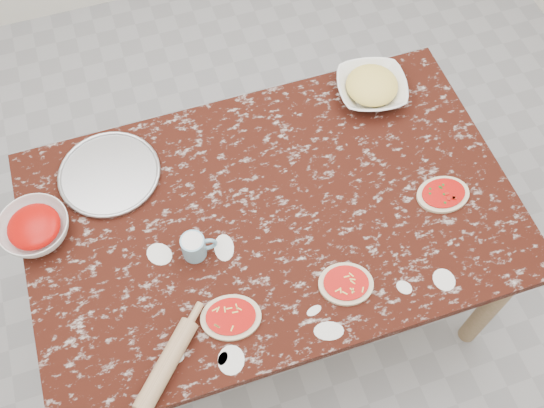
{
  "coord_description": "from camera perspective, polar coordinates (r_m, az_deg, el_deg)",
  "views": [
    {
      "loc": [
        -0.31,
        -0.95,
        2.55
      ],
      "look_at": [
        0.0,
        0.0,
        0.8
      ],
      "focal_mm": 41.33,
      "sensor_mm": 36.0,
      "label": 1
    }
  ],
  "objects": [
    {
      "name": "pizza_right",
      "position": [
        2.16,
        15.31,
        0.86
      ],
      "size": [
        0.18,
        0.14,
        0.02
      ],
      "color": "beige",
      "rests_on": "worktable"
    },
    {
      "name": "cheese_bowl",
      "position": [
        2.34,
        9.03,
        10.34
      ],
      "size": [
        0.3,
        0.3,
        0.06
      ],
      "primitive_type": "imported",
      "rotation": [
        0.0,
        0.0,
        -0.2
      ],
      "color": "white",
      "rests_on": "worktable"
    },
    {
      "name": "pizza_mid",
      "position": [
        1.95,
        6.75,
        -7.23
      ],
      "size": [
        0.2,
        0.18,
        0.02
      ],
      "color": "beige",
      "rests_on": "worktable"
    },
    {
      "name": "worktable",
      "position": [
        2.13,
        0.0,
        -1.77
      ],
      "size": [
        1.6,
        1.0,
        0.75
      ],
      "color": "black",
      "rests_on": "ground"
    },
    {
      "name": "ground",
      "position": [
        2.74,
        0.0,
        -8.32
      ],
      "size": [
        4.0,
        4.0,
        0.0
      ],
      "primitive_type": "plane",
      "color": "gray"
    },
    {
      "name": "flour_mug",
      "position": [
        1.96,
        -7.06,
        -3.86
      ],
      "size": [
        0.11,
        0.08,
        0.09
      ],
      "color": "#7AAEC8",
      "rests_on": "worktable"
    },
    {
      "name": "pizza_tray",
      "position": [
        2.19,
        -14.57,
        2.61
      ],
      "size": [
        0.43,
        0.43,
        0.01
      ],
      "primitive_type": "cylinder",
      "rotation": [
        0.0,
        0.0,
        0.33
      ],
      "color": "#B2B2B7",
      "rests_on": "worktable"
    },
    {
      "name": "sauce_bowl",
      "position": [
        2.12,
        -20.75,
        -2.12
      ],
      "size": [
        0.29,
        0.29,
        0.07
      ],
      "primitive_type": "imported",
      "rotation": [
        0.0,
        0.0,
        -0.34
      ],
      "color": "white",
      "rests_on": "worktable"
    },
    {
      "name": "pizza_left",
      "position": [
        1.9,
        -3.77,
        -10.26
      ],
      "size": [
        0.21,
        0.18,
        0.02
      ],
      "color": "beige",
      "rests_on": "worktable"
    },
    {
      "name": "rolling_pin",
      "position": [
        1.86,
        -9.6,
        -14.26
      ],
      "size": [
        0.23,
        0.24,
        0.06
      ],
      "primitive_type": "cylinder",
      "rotation": [
        0.0,
        1.57,
        0.81
      ],
      "color": "tan",
      "rests_on": "worktable"
    }
  ]
}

